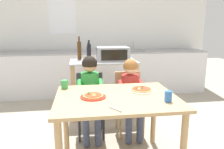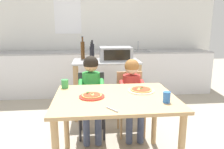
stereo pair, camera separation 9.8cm
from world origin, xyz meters
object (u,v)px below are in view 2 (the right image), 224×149
(child_in_green_shirt, at_px, (91,88))
(pizza_plate_white, at_px, (141,90))
(bottle_dark_olive_oil, at_px, (83,50))
(dining_chair_left, at_px, (92,99))
(child_in_red_shirt, at_px, (132,89))
(pizza_plate_red_rimmed, at_px, (92,96))
(bottle_slim_sauce, at_px, (92,51))
(serving_spoon, at_px, (112,109))
(drinking_cup_green, at_px, (65,84))
(dining_chair_right, at_px, (130,98))
(drinking_cup_blue, at_px, (167,97))
(kitchen_island_cart, at_px, (106,79))
(toaster_oven, at_px, (116,54))
(bottle_clear_vinegar, at_px, (92,53))
(dining_table, at_px, (115,107))

(child_in_green_shirt, bearing_deg, pizza_plate_white, -42.28)
(bottle_dark_olive_oil, xyz_separation_m, dining_chair_left, (0.12, -0.85, -0.56))
(child_in_red_shirt, distance_m, pizza_plate_red_rimmed, 0.80)
(bottle_slim_sauce, bearing_deg, pizza_plate_white, -70.53)
(child_in_red_shirt, xyz_separation_m, serving_spoon, (-0.35, -0.95, 0.12))
(drinking_cup_green, distance_m, serving_spoon, 0.83)
(dining_chair_right, distance_m, pizza_plate_white, 0.65)
(drinking_cup_green, bearing_deg, drinking_cup_blue, -30.66)
(child_in_green_shirt, bearing_deg, drinking_cup_green, -137.99)
(bottle_dark_olive_oil, bearing_deg, drinking_cup_blue, -66.35)
(kitchen_island_cart, height_order, toaster_oven, toaster_oven)
(bottle_slim_sauce, height_order, child_in_red_shirt, bottle_slim_sauce)
(bottle_dark_olive_oil, bearing_deg, dining_chair_right, -53.08)
(pizza_plate_red_rimmed, xyz_separation_m, serving_spoon, (0.16, -0.35, -0.01))
(dining_chair_left, xyz_separation_m, drinking_cup_blue, (0.66, -0.94, 0.32))
(toaster_oven, bearing_deg, bottle_clear_vinegar, -172.07)
(kitchen_island_cart, bearing_deg, child_in_green_shirt, -107.69)
(dining_chair_right, relative_size, drinking_cup_green, 8.67)
(dining_chair_left, relative_size, child_in_green_shirt, 0.78)
(dining_table, relative_size, dining_chair_right, 1.44)
(child_in_green_shirt, bearing_deg, kitchen_island_cart, 72.31)
(pizza_plate_red_rimmed, xyz_separation_m, pizza_plate_white, (0.51, 0.14, 0.00))
(bottle_slim_sauce, bearing_deg, child_in_red_shirt, -61.87)
(toaster_oven, height_order, bottle_clear_vinegar, bottle_clear_vinegar)
(pizza_plate_white, xyz_separation_m, drinking_cup_blue, (0.15, -0.36, 0.04))
(dining_chair_left, bearing_deg, dining_table, -72.77)
(pizza_plate_white, bearing_deg, bottle_dark_olive_oil, 113.94)
(bottle_dark_olive_oil, bearing_deg, pizza_plate_white, -66.06)
(bottle_slim_sauce, bearing_deg, dining_chair_right, -58.23)
(kitchen_island_cart, bearing_deg, drinking_cup_blue, -75.37)
(toaster_oven, relative_size, dining_table, 0.43)
(bottle_clear_vinegar, relative_size, pizza_plate_white, 1.09)
(toaster_oven, distance_m, bottle_clear_vinegar, 0.38)
(dining_chair_right, bearing_deg, pizza_plate_red_rimmed, -125.49)
(bottle_slim_sauce, relative_size, child_in_red_shirt, 0.31)
(pizza_plate_white, height_order, drinking_cup_green, drinking_cup_green)
(bottle_clear_vinegar, relative_size, dining_table, 0.25)
(dining_chair_right, xyz_separation_m, child_in_green_shirt, (-0.51, -0.12, 0.19))
(bottle_dark_olive_oil, xyz_separation_m, serving_spoon, (0.28, -1.92, -0.28))
(kitchen_island_cart, height_order, child_in_green_shirt, child_in_green_shirt)
(bottle_slim_sauce, bearing_deg, bottle_dark_olive_oil, 156.43)
(pizza_plate_red_rimmed, bearing_deg, dining_table, -1.03)
(dining_chair_right, xyz_separation_m, child_in_red_shirt, (-0.00, -0.12, 0.16))
(dining_table, distance_m, child_in_green_shirt, 0.65)
(bottle_clear_vinegar, relative_size, pizza_plate_red_rimmed, 1.19)
(bottle_dark_olive_oil, distance_m, dining_chair_right, 1.20)
(bottle_dark_olive_oil, height_order, pizza_plate_red_rimmed, bottle_dark_olive_oil)
(child_in_red_shirt, height_order, pizza_plate_red_rimmed, child_in_red_shirt)
(pizza_plate_white, bearing_deg, dining_table, -154.15)
(dining_chair_left, bearing_deg, toaster_oven, 59.51)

